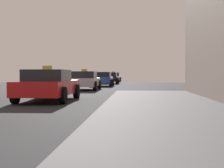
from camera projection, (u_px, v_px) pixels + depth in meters
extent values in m
cube|color=red|center=(49.00, 88.00, 13.77)|extent=(1.79, 4.50, 0.55)
cube|color=black|center=(47.00, 75.00, 13.53)|extent=(1.57, 2.02, 0.45)
cube|color=yellow|center=(47.00, 68.00, 13.52)|extent=(0.36, 0.14, 0.16)
cylinder|color=black|center=(37.00, 91.00, 15.27)|extent=(0.22, 0.64, 0.64)
cylinder|color=black|center=(76.00, 91.00, 15.15)|extent=(0.22, 0.64, 0.64)
cylinder|color=black|center=(15.00, 95.00, 12.40)|extent=(0.22, 0.64, 0.64)
cylinder|color=black|center=(63.00, 95.00, 12.28)|extent=(0.22, 0.64, 0.64)
cube|color=#B7B7BF|center=(85.00, 82.00, 23.16)|extent=(1.74, 4.19, 0.55)
cube|color=black|center=(84.00, 75.00, 22.93)|extent=(1.53, 1.89, 0.45)
cube|color=yellow|center=(84.00, 70.00, 22.92)|extent=(0.36, 0.14, 0.16)
cylinder|color=black|center=(76.00, 85.00, 24.56)|extent=(0.22, 0.64, 0.64)
cylinder|color=black|center=(99.00, 85.00, 24.45)|extent=(0.22, 0.64, 0.64)
cylinder|color=black|center=(68.00, 86.00, 21.88)|extent=(0.22, 0.64, 0.64)
cylinder|color=black|center=(95.00, 86.00, 21.77)|extent=(0.22, 0.64, 0.64)
cube|color=#233899|center=(102.00, 80.00, 30.32)|extent=(1.75, 4.08, 0.55)
cube|color=black|center=(102.00, 75.00, 30.10)|extent=(1.54, 1.84, 0.45)
cylinder|color=black|center=(94.00, 82.00, 31.68)|extent=(0.22, 0.64, 0.64)
cylinder|color=black|center=(113.00, 82.00, 31.57)|extent=(0.22, 0.64, 0.64)
cylinder|color=black|center=(90.00, 83.00, 29.08)|extent=(0.22, 0.64, 0.64)
cylinder|color=black|center=(111.00, 83.00, 28.96)|extent=(0.22, 0.64, 0.64)
cube|color=black|center=(109.00, 79.00, 37.92)|extent=(1.80, 4.24, 0.55)
cube|color=black|center=(109.00, 74.00, 37.69)|extent=(1.59, 1.91, 0.45)
cylinder|color=black|center=(103.00, 81.00, 39.34)|extent=(0.22, 0.64, 0.64)
cylinder|color=black|center=(118.00, 81.00, 39.22)|extent=(0.22, 0.64, 0.64)
cylinder|color=black|center=(100.00, 81.00, 36.63)|extent=(0.22, 0.64, 0.64)
cylinder|color=black|center=(117.00, 81.00, 36.51)|extent=(0.22, 0.64, 0.64)
cube|color=white|center=(113.00, 78.00, 46.73)|extent=(1.83, 4.40, 0.55)
cube|color=black|center=(113.00, 74.00, 46.50)|extent=(1.61, 1.98, 0.45)
cube|color=yellow|center=(113.00, 72.00, 46.49)|extent=(0.36, 0.14, 0.16)
cylinder|color=black|center=(108.00, 79.00, 48.21)|extent=(0.22, 0.64, 0.64)
cylinder|color=black|center=(120.00, 79.00, 48.09)|extent=(0.22, 0.64, 0.64)
cylinder|color=black|center=(106.00, 80.00, 45.40)|extent=(0.22, 0.64, 0.64)
cylinder|color=black|center=(120.00, 80.00, 45.27)|extent=(0.22, 0.64, 0.64)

